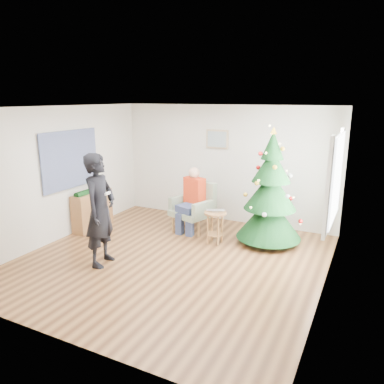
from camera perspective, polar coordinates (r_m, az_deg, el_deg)
The scene contains 19 objects.
floor at distance 6.64m, azimuth -3.13°, elevation -10.31°, with size 5.00×5.00×0.00m, color brown.
ceiling at distance 6.04m, azimuth -3.47°, elevation 12.74°, with size 5.00×5.00×0.00m, color white.
wall_back at distance 8.43m, azimuth 5.15°, elevation 4.26°, with size 5.00×5.00×0.00m, color silver.
wall_front at distance 4.31m, azimuth -20.01°, elevation -6.42°, with size 5.00×5.00×0.00m, color silver.
wall_left at distance 7.73m, azimuth -19.64°, elevation 2.57°, with size 5.00×5.00×0.00m, color silver.
wall_right at distance 5.46m, azimuth 20.19°, elevation -2.13°, with size 5.00×5.00×0.00m, color silver.
window_panel at distance 6.39m, azimuth 21.13°, elevation 1.94°, with size 0.04×1.30×1.40m, color white.
curtains at distance 6.39m, azimuth 20.87°, elevation 1.97°, with size 0.05×1.75×1.50m.
christmas_tree at distance 7.21m, azimuth 11.86°, elevation -0.07°, with size 1.24×1.24×2.24m.
stool at distance 7.24m, azimuth 3.53°, elevation -5.41°, with size 0.42×0.42×0.63m.
laptop at distance 7.13m, azimuth 3.57°, elevation -2.95°, with size 0.35×0.22×0.03m, color silver.
armchair at distance 7.94m, azimuth 0.24°, elevation -3.15°, with size 0.95×0.93×1.03m.
seated_person at distance 7.81m, azimuth -0.07°, elevation -1.05°, with size 0.54×0.71×1.34m.
standing_man at distance 6.36m, azimuth -13.83°, elevation -2.69°, with size 0.69×0.45×1.90m, color black.
game_controller at distance 6.13m, azimuth -12.73°, elevation -0.20°, with size 0.04×0.13×0.04m, color white.
console at distance 8.31m, azimuth -14.92°, elevation -2.70°, with size 0.30×1.00×0.80m, color brown.
garland at distance 8.20m, azimuth -15.11°, elevation 0.11°, with size 0.14×0.14×0.90m, color black.
tapestry at distance 7.87m, azimuth -18.03°, elevation 4.74°, with size 0.03×1.50×1.15m, color black.
framed_picture at distance 8.39m, azimuth 3.86°, elevation 8.04°, with size 0.52×0.05×0.42m.
Camera 1 is at (2.99, -5.24, 2.76)m, focal length 35.00 mm.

